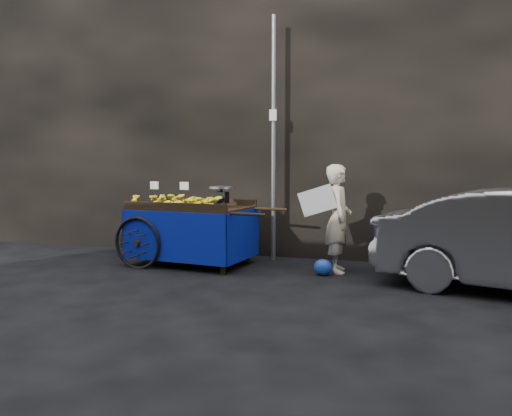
% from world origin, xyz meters
% --- Properties ---
extents(ground, '(80.00, 80.00, 0.00)m').
position_xyz_m(ground, '(0.00, 0.00, 0.00)').
color(ground, black).
rests_on(ground, ground).
extents(building_wall, '(13.50, 2.00, 5.00)m').
position_xyz_m(building_wall, '(0.39, 2.60, 2.50)').
color(building_wall, black).
rests_on(building_wall, ground).
extents(street_pole, '(0.12, 0.10, 4.00)m').
position_xyz_m(street_pole, '(0.30, 1.30, 2.01)').
color(street_pole, slate).
rests_on(street_pole, ground).
extents(banana_cart, '(2.59, 1.43, 1.35)m').
position_xyz_m(banana_cart, '(-0.92, 0.59, 0.83)').
color(banana_cart, black).
rests_on(banana_cart, ground).
extents(vendor, '(0.82, 0.65, 1.60)m').
position_xyz_m(vendor, '(1.45, 0.66, 0.80)').
color(vendor, beige).
rests_on(vendor, ground).
extents(plastic_bag, '(0.26, 0.21, 0.24)m').
position_xyz_m(plastic_bag, '(1.28, 0.37, 0.12)').
color(plastic_bag, '#163FAC').
rests_on(plastic_bag, ground).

